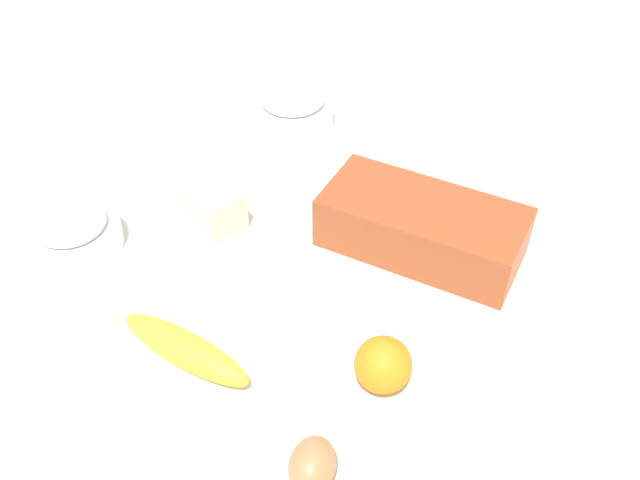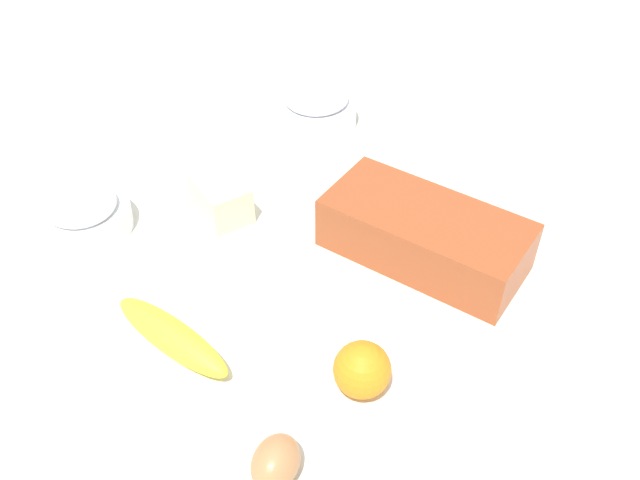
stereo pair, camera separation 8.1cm
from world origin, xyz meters
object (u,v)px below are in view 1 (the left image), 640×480
Objects in this scene: butter_block at (213,206)px; sugar_bowl at (293,107)px; egg_near_butter at (312,465)px; loaf_pan at (422,226)px; flour_bowl at (72,231)px; banana at (185,349)px; orange_fruit at (383,365)px.

sugar_bowl is at bearing 104.95° from butter_block.
sugar_bowl is 2.24× the size of egg_near_butter.
loaf_pan reaches higher than sugar_bowl.
sugar_bowl is (0.05, 0.44, 0.01)m from flour_bowl.
butter_block reaches higher than banana.
orange_fruit is at bearing -79.00° from loaf_pan.
flour_bowl is at bearing -172.23° from orange_fruit.
egg_near_butter is (0.22, -0.03, 0.00)m from banana.
butter_block is at bearing 165.35° from orange_fruit.
loaf_pan reaches higher than orange_fruit.
butter_block is at bearing 126.23° from banana.
butter_block is 1.40× the size of egg_near_butter.
flour_bowl reaches higher than banana.
banana is 0.26m from butter_block.
butter_block is (-0.36, 0.09, -0.00)m from orange_fruit.
butter_block is at bearing -163.45° from loaf_pan.
egg_near_butter is at bearing -9.21° from flour_bowl.
orange_fruit reaches higher than butter_block.
egg_near_butter is at bearing -49.48° from sugar_bowl.
loaf_pan is 0.50m from flour_bowl.
flour_bowl is at bearing -152.87° from loaf_pan.
flour_bowl is 0.20m from butter_block.
egg_near_butter is at bearing -32.90° from butter_block.
butter_block is (-0.15, 0.21, 0.01)m from banana.
flour_bowl is 2.01× the size of orange_fruit.
orange_fruit is (0.44, -0.38, -0.00)m from sugar_bowl.
sugar_bowl reaches higher than flour_bowl.
butter_block is at bearing 147.10° from egg_near_butter.
butter_block is 0.44m from egg_near_butter.
flour_bowl is 1.52× the size of butter_block.
orange_fruit is 0.15m from egg_near_butter.
loaf_pan reaches higher than egg_near_butter.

